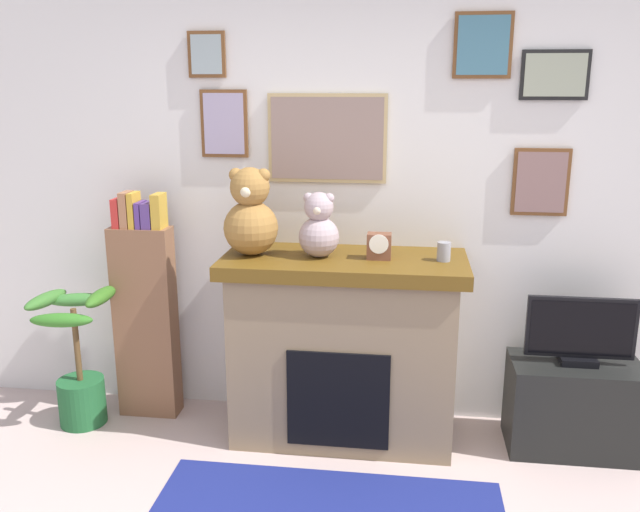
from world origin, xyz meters
The scene contains 10 objects.
back_wall centered at (0.00, 2.00, 1.31)m, with size 5.20×0.15×2.60m.
fireplace centered at (-0.09, 1.64, 0.56)m, with size 1.38×0.65×1.10m.
bookshelf centered at (-1.34, 1.74, 0.67)m, with size 0.37×0.16×1.43m.
potted_plant centered at (-1.71, 1.55, 0.36)m, with size 0.50×0.48×0.87m.
tv_stand centered at (1.23, 1.64, 0.26)m, with size 0.72×0.40×0.53m, color black.
television centered at (1.23, 1.64, 0.71)m, with size 0.59×0.14×0.39m.
candle_jar centered at (0.46, 1.62, 1.15)m, with size 0.08×0.08×0.11m, color gray.
mantel_clock centered at (0.10, 1.62, 1.17)m, with size 0.13×0.10×0.15m.
teddy_bear_grey centered at (-0.63, 1.62, 1.33)m, with size 0.31×0.31×0.50m.
teddy_bear_cream centered at (-0.24, 1.62, 1.27)m, with size 0.23×0.23×0.37m.
Camera 1 is at (0.25, -1.97, 2.05)m, focal length 37.17 mm.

